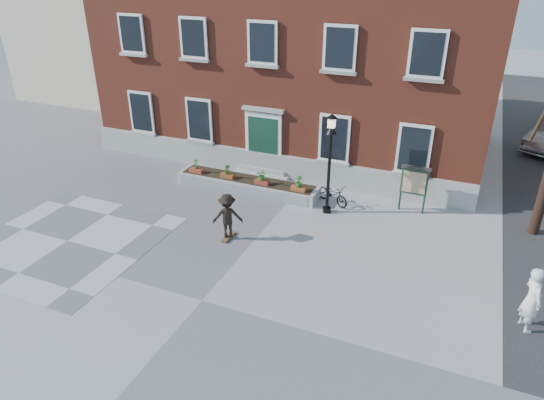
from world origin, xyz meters
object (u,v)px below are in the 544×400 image
at_px(bicycle, 333,194).
at_px(lamp_post, 330,151).
at_px(bystander, 532,299).
at_px(skateboarder, 227,216).
at_px(notice_board, 414,182).

relative_size(bicycle, lamp_post, 0.40).
height_order(bystander, skateboarder, bystander).
height_order(bicycle, skateboarder, skateboarder).
xyz_separation_m(bystander, notice_board, (-3.83, 5.58, 0.32)).
bearing_deg(lamp_post, notice_board, 24.26).
bearing_deg(skateboarder, lamp_post, 50.92).
bearing_deg(bystander, bicycle, 29.44).
height_order(bystander, notice_board, bystander).
xyz_separation_m(notice_board, skateboarder, (-5.60, -4.56, -0.38)).
height_order(bicycle, notice_board, notice_board).
xyz_separation_m(lamp_post, skateboarder, (-2.61, -3.22, -1.66)).
relative_size(bystander, skateboarder, 1.11).
distance_m(bicycle, bystander, 8.51).
relative_size(bystander, lamp_post, 0.48).
bearing_deg(notice_board, lamp_post, -155.74).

